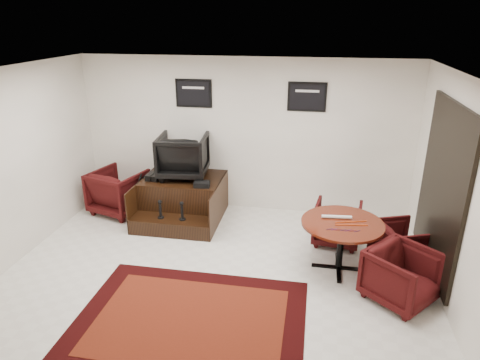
% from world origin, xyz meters
% --- Properties ---
extents(ground, '(6.00, 6.00, 0.00)m').
position_xyz_m(ground, '(0.00, 0.00, 0.00)').
color(ground, white).
rests_on(ground, ground).
extents(room_shell, '(6.02, 5.02, 2.81)m').
position_xyz_m(room_shell, '(0.41, 0.12, 1.79)').
color(room_shell, white).
rests_on(room_shell, ground).
extents(area_rug, '(2.76, 2.07, 0.01)m').
position_xyz_m(area_rug, '(-0.08, -0.88, 0.01)').
color(area_rug, black).
rests_on(area_rug, ground).
extents(shine_podium, '(1.42, 1.46, 0.73)m').
position_xyz_m(shine_podium, '(-1.00, 1.87, 0.34)').
color(shine_podium, black).
rests_on(shine_podium, ground).
extents(shine_chair, '(0.90, 0.85, 0.86)m').
position_xyz_m(shine_chair, '(-1.00, 2.02, 1.16)').
color(shine_chair, black).
rests_on(shine_chair, shine_podium).
extents(shoes_pair, '(0.24, 0.29, 0.10)m').
position_xyz_m(shoes_pair, '(-1.49, 1.79, 0.78)').
color(shoes_pair, black).
rests_on(shoes_pair, shine_podium).
extents(polish_kit, '(0.28, 0.21, 0.09)m').
position_xyz_m(polish_kit, '(-0.56, 1.59, 0.78)').
color(polish_kit, black).
rests_on(polish_kit, shine_podium).
extents(umbrella_black, '(0.33, 0.12, 0.89)m').
position_xyz_m(umbrella_black, '(-1.83, 1.73, 0.44)').
color(umbrella_black, black).
rests_on(umbrella_black, ground).
extents(umbrella_hooked, '(0.30, 0.11, 0.80)m').
position_xyz_m(umbrella_hooked, '(-1.81, 1.79, 0.40)').
color(umbrella_hooked, black).
rests_on(umbrella_hooked, ground).
extents(armchair_side, '(1.06, 1.03, 0.89)m').
position_xyz_m(armchair_side, '(-2.24, 1.88, 0.45)').
color(armchair_side, black).
rests_on(armchair_side, ground).
extents(meeting_table, '(1.15, 1.15, 0.75)m').
position_xyz_m(meeting_table, '(1.73, 0.61, 0.66)').
color(meeting_table, '#431809').
rests_on(meeting_table, ground).
extents(table_chair_back, '(0.79, 0.76, 0.73)m').
position_xyz_m(table_chair_back, '(1.71, 1.41, 0.37)').
color(table_chair_back, black).
rests_on(table_chair_back, ground).
extents(table_chair_window, '(0.80, 0.82, 0.67)m').
position_xyz_m(table_chair_window, '(2.60, 0.98, 0.33)').
color(table_chair_window, black).
rests_on(table_chair_window, ground).
extents(table_chair_corner, '(1.04, 1.05, 0.79)m').
position_xyz_m(table_chair_corner, '(2.47, -0.00, 0.39)').
color(table_chair_corner, black).
rests_on(table_chair_corner, ground).
extents(paper_roll, '(0.42, 0.09, 0.05)m').
position_xyz_m(paper_roll, '(1.65, 0.71, 0.78)').
color(paper_roll, silver).
rests_on(paper_roll, meeting_table).
extents(table_clutter, '(0.57, 0.37, 0.01)m').
position_xyz_m(table_clutter, '(1.81, 0.52, 0.76)').
color(table_clutter, '#D23E0B').
rests_on(table_clutter, meeting_table).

